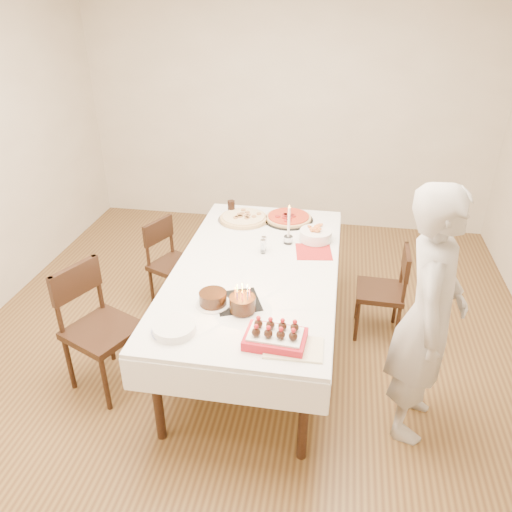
% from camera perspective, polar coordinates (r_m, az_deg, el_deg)
% --- Properties ---
extents(floor, '(5.00, 5.00, 0.00)m').
position_cam_1_polar(floor, '(3.94, -1.08, -10.94)').
color(floor, '#50341B').
rests_on(floor, ground).
extents(wall_back, '(4.50, 0.04, 2.70)m').
position_cam_1_polar(wall_back, '(5.63, 3.75, 16.72)').
color(wall_back, beige).
rests_on(wall_back, floor).
extents(dining_table, '(1.21, 2.17, 0.75)m').
position_cam_1_polar(dining_table, '(3.74, 0.00, -6.19)').
color(dining_table, white).
rests_on(dining_table, floor).
extents(chair_right_savory, '(0.41, 0.41, 0.77)m').
position_cam_1_polar(chair_right_savory, '(4.05, 13.96, -3.96)').
color(chair_right_savory, black).
rests_on(chair_right_savory, floor).
extents(chair_left_savory, '(0.52, 0.52, 0.78)m').
position_cam_1_polar(chair_left_savory, '(4.33, -9.19, -1.07)').
color(chair_left_savory, black).
rests_on(chair_left_savory, floor).
extents(chair_left_dessert, '(0.61, 0.61, 0.91)m').
position_cam_1_polar(chair_left_dessert, '(3.56, -17.11, -8.20)').
color(chair_left_dessert, black).
rests_on(chair_left_dessert, floor).
extents(person, '(0.51, 0.67, 1.64)m').
position_cam_1_polar(person, '(3.07, 19.09, -6.62)').
color(person, '#B7B2AD').
rests_on(person, floor).
extents(pizza_white, '(0.51, 0.51, 0.04)m').
position_cam_1_polar(pizza_white, '(4.23, -1.43, 4.34)').
color(pizza_white, beige).
rests_on(pizza_white, dining_table).
extents(pizza_pepperoni, '(0.51, 0.51, 0.04)m').
position_cam_1_polar(pizza_pepperoni, '(4.24, 3.73, 4.37)').
color(pizza_pepperoni, red).
rests_on(pizza_pepperoni, dining_table).
extents(red_placemat, '(0.30, 0.30, 0.01)m').
position_cam_1_polar(red_placemat, '(3.76, 6.61, 0.47)').
color(red_placemat, '#B21E1E').
rests_on(red_placemat, dining_table).
extents(pasta_bowl, '(0.33, 0.33, 0.08)m').
position_cam_1_polar(pasta_bowl, '(3.90, 6.83, 2.39)').
color(pasta_bowl, white).
rests_on(pasta_bowl, dining_table).
extents(taper_candle, '(0.09, 0.09, 0.32)m').
position_cam_1_polar(taper_candle, '(3.79, 3.76, 3.64)').
color(taper_candle, white).
rests_on(taper_candle, dining_table).
extents(shaker_pair, '(0.11, 0.11, 0.11)m').
position_cam_1_polar(shaker_pair, '(3.69, 0.79, 1.09)').
color(shaker_pair, white).
rests_on(shaker_pair, dining_table).
extents(cola_glass, '(0.08, 0.08, 0.12)m').
position_cam_1_polar(cola_glass, '(4.35, -2.84, 5.60)').
color(cola_glass, black).
rests_on(cola_glass, dining_table).
extents(layer_cake, '(0.25, 0.25, 0.09)m').
position_cam_1_polar(layer_cake, '(3.12, -4.95, -4.88)').
color(layer_cake, black).
rests_on(layer_cake, dining_table).
extents(cake_board, '(0.36, 0.36, 0.01)m').
position_cam_1_polar(cake_board, '(3.16, -2.12, -5.24)').
color(cake_board, black).
rests_on(cake_board, dining_table).
extents(birthday_cake, '(0.21, 0.21, 0.16)m').
position_cam_1_polar(birthday_cake, '(3.03, -1.56, -4.92)').
color(birthday_cake, '#331E0E').
rests_on(birthday_cake, dining_table).
extents(strawberry_box, '(0.35, 0.25, 0.08)m').
position_cam_1_polar(strawberry_box, '(2.80, 2.22, -9.26)').
color(strawberry_box, '#A6121E').
rests_on(strawberry_box, dining_table).
extents(box_lid, '(0.33, 0.22, 0.03)m').
position_cam_1_polar(box_lid, '(2.80, 4.32, -10.52)').
color(box_lid, beige).
rests_on(box_lid, dining_table).
extents(plate_stack, '(0.28, 0.28, 0.05)m').
position_cam_1_polar(plate_stack, '(2.93, -9.33, -8.13)').
color(plate_stack, white).
rests_on(plate_stack, dining_table).
extents(china_plate, '(0.29, 0.29, 0.01)m').
position_cam_1_polar(china_plate, '(2.96, -9.36, -8.30)').
color(china_plate, white).
rests_on(china_plate, dining_table).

